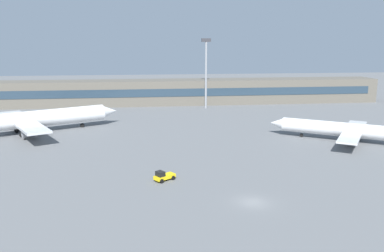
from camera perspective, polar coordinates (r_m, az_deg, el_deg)
ground_plane at (r=96.01m, az=2.22°, el=-1.70°), size 400.00×400.00×0.00m
terminal_building at (r=149.64m, az=-1.25°, el=4.92°), size 147.90×12.13×9.00m
airplane_near at (r=98.38m, az=21.46°, el=-0.52°), size 31.91×24.10×9.13m
airplane_mid at (r=107.63m, az=-22.34°, el=0.84°), size 43.76×31.70×11.76m
baggage_tug_yellow at (r=66.50m, az=-4.11°, el=-7.16°), size 3.82×3.28×1.75m
floodlight_tower_west at (r=138.35m, az=2.02°, el=8.29°), size 3.20×0.80×23.97m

